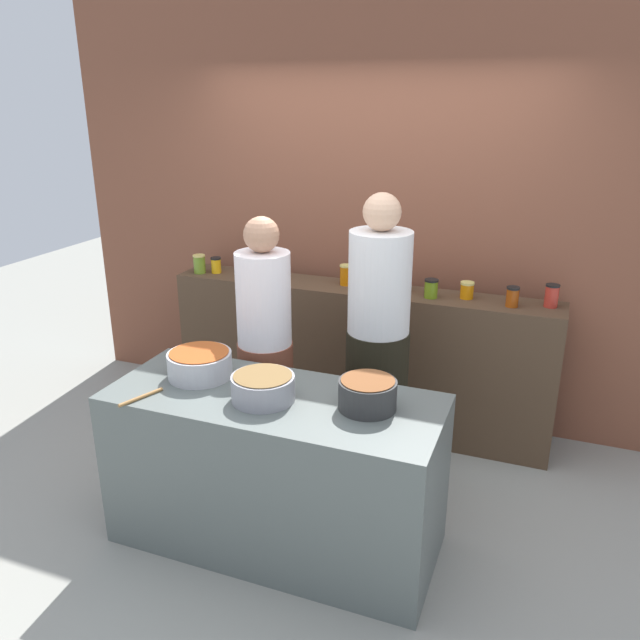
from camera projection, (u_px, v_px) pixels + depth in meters
The scene contains 19 objects.
ground at pixel (299, 507), 3.71m from camera, with size 12.00×12.00×0.00m, color gray.
storefront_wall at pixel (376, 211), 4.47m from camera, with size 4.80×0.12×3.00m, color brown.
display_shelf at pixel (358, 357), 4.50m from camera, with size 2.70×0.36×1.03m, color #4C3726.
prep_table at pixel (275, 470), 3.30m from camera, with size 1.70×0.70×0.86m, color #565F5C.
preserve_jar_0 at pixel (199, 264), 4.65m from camera, with size 0.09×0.09×0.14m.
preserve_jar_1 at pixel (216, 265), 4.66m from camera, with size 0.08×0.08×0.12m.
preserve_jar_2 at pixel (346, 275), 4.36m from camera, with size 0.09×0.09×0.14m.
preserve_jar_3 at pixel (375, 281), 4.27m from camera, with size 0.07×0.07×0.12m.
preserve_jar_4 at pixel (405, 281), 4.22m from camera, with size 0.07×0.07×0.14m.
preserve_jar_5 at pixel (431, 288), 4.09m from camera, with size 0.09×0.09×0.12m.
preserve_jar_6 at pixel (467, 290), 4.08m from camera, with size 0.09×0.09×0.11m.
preserve_jar_7 at pixel (512, 297), 3.92m from camera, with size 0.08×0.08×0.13m.
preserve_jar_8 at pixel (552, 296), 3.91m from camera, with size 0.09×0.09×0.14m.
cooking_pot_left at pixel (200, 364), 3.35m from camera, with size 0.34×0.34×0.14m.
cooking_pot_center at pixel (263, 388), 3.09m from camera, with size 0.31×0.31×0.13m.
cooking_pot_right at pixel (368, 394), 3.01m from camera, with size 0.28×0.28×0.15m.
wooden_spoon at pixel (141, 397), 3.12m from camera, with size 0.02×0.02×0.25m, color #9E703D.
cook_with_tongs at pixel (266, 365), 3.78m from camera, with size 0.33×0.33×1.65m.
cook_in_cap at pixel (377, 357), 3.76m from camera, with size 0.38×0.38×1.78m.
Camera 1 is at (1.24, -2.86, 2.29)m, focal length 35.40 mm.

